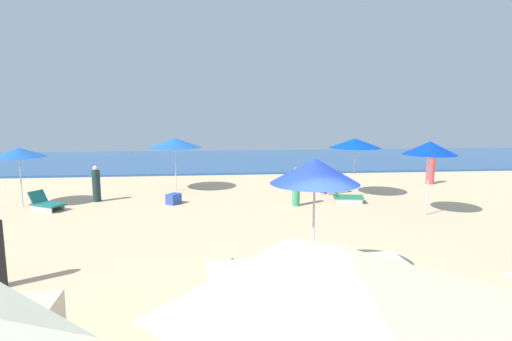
# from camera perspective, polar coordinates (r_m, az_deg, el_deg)

# --- Properties ---
(ground_plane) EXTENTS (60.00, 60.00, 0.00)m
(ground_plane) POSITION_cam_1_polar(r_m,az_deg,el_deg) (7.59, 12.57, -20.99)
(ground_plane) COLOR #E6BB8A
(ocean) EXTENTS (60.00, 13.18, 0.12)m
(ocean) POSITION_cam_1_polar(r_m,az_deg,el_deg) (29.97, -1.45, 1.51)
(ocean) COLOR #245291
(ocean) RESTS_ON ground_plane
(umbrella_0) EXTENTS (1.98, 1.98, 2.30)m
(umbrella_0) POSITION_cam_1_polar(r_m,az_deg,el_deg) (17.92, -30.39, 2.20)
(umbrella_0) COLOR silver
(umbrella_0) RESTS_ON ground_plane
(lounge_chair_0_0) EXTENTS (1.43, 1.21, 0.70)m
(lounge_chair_0_0) POSITION_cam_1_polar(r_m,az_deg,el_deg) (17.10, -27.39, -4.14)
(lounge_chair_0_0) COLOR silver
(lounge_chair_0_0) RESTS_ON ground_plane
(umbrella_1) EXTENTS (1.84, 1.84, 2.63)m
(umbrella_1) POSITION_cam_1_polar(r_m,az_deg,el_deg) (15.39, 23.21, 2.91)
(umbrella_1) COLOR silver
(umbrella_1) RESTS_ON ground_plane
(umbrella_2) EXTENTS (2.41, 2.41, 2.45)m
(umbrella_2) POSITION_cam_1_polar(r_m,az_deg,el_deg) (18.98, -11.33, 3.83)
(umbrella_2) COLOR silver
(umbrella_2) RESTS_ON ground_plane
(umbrella_4) EXTENTS (2.20, 2.20, 2.51)m
(umbrella_4) POSITION_cam_1_polar(r_m,az_deg,el_deg) (17.80, 13.72, 3.75)
(umbrella_4) COLOR silver
(umbrella_4) RESTS_ON ground_plane
(lounge_chair_4_0) EXTENTS (1.42, 0.87, 0.66)m
(lounge_chair_4_0) POSITION_cam_1_polar(r_m,az_deg,el_deg) (16.84, 12.43, -3.57)
(lounge_chair_4_0) COLOR silver
(lounge_chair_4_0) RESTS_ON ground_plane
(lounge_chair_4_1) EXTENTS (1.57, 1.21, 0.69)m
(lounge_chair_4_1) POSITION_cam_1_polar(r_m,az_deg,el_deg) (18.59, 10.65, -2.33)
(lounge_chair_4_1) COLOR silver
(lounge_chair_4_1) RESTS_ON ground_plane
(umbrella_5) EXTENTS (1.86, 1.86, 2.73)m
(umbrella_5) POSITION_cam_1_polar(r_m,az_deg,el_deg) (8.46, 8.25, -0.08)
(umbrella_5) COLOR silver
(umbrella_5) RESTS_ON ground_plane
(lounge_chair_5_0) EXTENTS (1.55, 1.19, 0.73)m
(lounge_chair_5_0) POSITION_cam_1_polar(r_m,az_deg,el_deg) (7.92, 8.49, -17.27)
(lounge_chair_5_0) COLOR silver
(lounge_chair_5_0) RESTS_ON ground_plane
(lounge_chair_5_1) EXTENTS (1.42, 0.77, 0.72)m
(lounge_chair_5_1) POSITION_cam_1_polar(r_m,az_deg,el_deg) (8.37, 0.77, -15.70)
(lounge_chair_5_1) COLOR silver
(lounge_chair_5_1) RESTS_ON ground_plane
(beachgoer_0) EXTENTS (0.42, 0.42, 1.48)m
(beachgoer_0) POSITION_cam_1_polar(r_m,az_deg,el_deg) (17.76, -21.51, -1.89)
(beachgoer_0) COLOR #1B3233
(beachgoer_0) RESTS_ON ground_plane
(beachgoer_2) EXTENTS (0.51, 0.51, 1.52)m
(beachgoer_2) POSITION_cam_1_polar(r_m,az_deg,el_deg) (22.25, 23.28, 0.02)
(beachgoer_2) COLOR #DA494B
(beachgoer_2) RESTS_ON ground_plane
(beachgoer_3) EXTENTS (0.40, 0.40, 1.54)m
(beachgoer_3) POSITION_cam_1_polar(r_m,az_deg,el_deg) (15.86, 5.65, -2.37)
(beachgoer_3) COLOR #369667
(beachgoer_3) RESTS_ON ground_plane
(cooler_box_0) EXTENTS (0.62, 0.66, 0.41)m
(cooler_box_0) POSITION_cam_1_polar(r_m,az_deg,el_deg) (16.51, -11.50, -3.93)
(cooler_box_0) COLOR #2F4CB4
(cooler_box_0) RESTS_ON ground_plane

